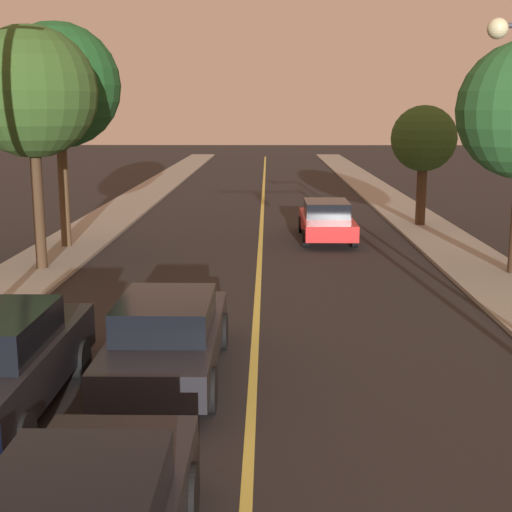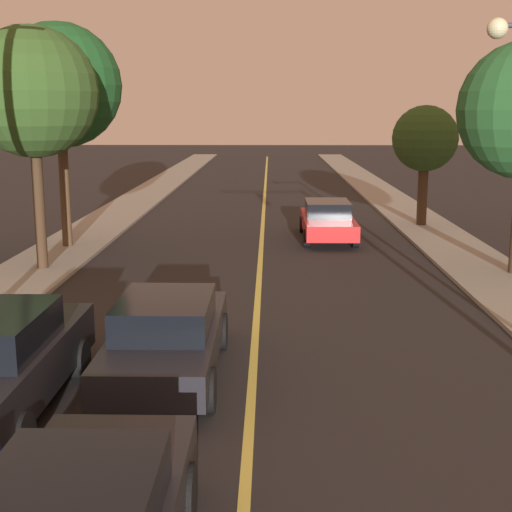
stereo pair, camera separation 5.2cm
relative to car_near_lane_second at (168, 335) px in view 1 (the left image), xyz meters
name	(u,v)px [view 1 (the left image)]	position (x,y,z in m)	size (l,w,h in m)	color
road_surface	(263,201)	(1.54, 25.86, -0.79)	(10.99, 80.00, 0.01)	black
sidewalk_left	(138,200)	(-5.21, 25.86, -0.74)	(2.50, 80.00, 0.12)	gray
sidewalk_right	(389,200)	(8.28, 25.86, -0.74)	(2.50, 80.00, 0.12)	gray
car_near_lane_second	(168,335)	(0.00, 0.00, 0.00)	(1.96, 5.01, 1.53)	black
car_far_oncoming	(327,220)	(4.01, 14.27, -0.06)	(1.96, 5.01, 1.43)	red
tree_left_near	(31,93)	(-4.99, 8.60, 4.46)	(3.76, 3.76, 7.05)	#3D2B1C
tree_left_far	(58,86)	(-5.25, 12.21, 4.77)	(4.17, 4.17, 7.55)	#4C3823
tree_right_far	(424,140)	(8.13, 17.15, 2.81)	(2.67, 2.67, 4.87)	#3D2B1C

